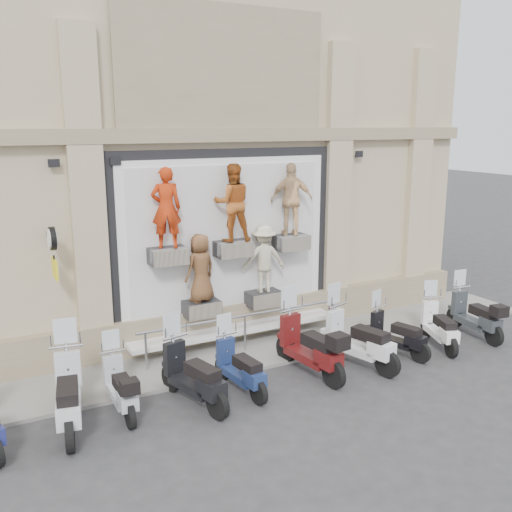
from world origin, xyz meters
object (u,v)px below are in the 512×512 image
object	(u,v)px
scooter_b	(67,380)
scooter_d	(193,363)
guard_rail	(245,334)
scooter_i	(440,317)
scooter_c	(120,377)
scooter_f	(309,335)
scooter_h	(397,325)
scooter_e	(240,357)
clock_sign_bracket	(53,246)
scooter_j	(475,306)
scooter_g	(358,328)

from	to	relation	value
scooter_b	scooter_d	bearing A→B (deg)	4.77
guard_rail	scooter_b	xyz separation A→B (m)	(-4.11, -1.49, 0.40)
scooter_b	scooter_i	xyz separation A→B (m)	(8.30, -0.26, -0.14)
guard_rail	scooter_c	world-z (taller)	scooter_c
scooter_f	scooter_h	size ratio (longest dim) A/B	1.24
scooter_e	scooter_h	bearing A→B (deg)	-6.64
scooter_b	scooter_c	bearing A→B (deg)	17.32
clock_sign_bracket	scooter_j	bearing A→B (deg)	-12.81
scooter_d	scooter_g	size ratio (longest dim) A/B	0.95
scooter_b	scooter_e	bearing A→B (deg)	7.77
scooter_f	clock_sign_bracket	bearing A→B (deg)	149.44
scooter_g	guard_rail	bearing A→B (deg)	120.94
scooter_h	scooter_i	bearing A→B (deg)	-20.22
scooter_b	scooter_c	xyz separation A→B (m)	(0.91, 0.11, -0.17)
scooter_b	scooter_g	world-z (taller)	scooter_b
scooter_f	scooter_g	distance (m)	1.16
clock_sign_bracket	scooter_d	size ratio (longest dim) A/B	0.51
clock_sign_bracket	scooter_b	xyz separation A→B (m)	(-0.21, -1.96, -1.93)
scooter_f	scooter_g	xyz separation A→B (m)	(1.15, -0.15, -0.01)
scooter_b	scooter_g	bearing A→B (deg)	7.95
scooter_f	scooter_i	distance (m)	3.52
scooter_b	scooter_f	bearing A→B (deg)	9.10
scooter_b	scooter_h	bearing A→B (deg)	9.08
guard_rail	scooter_e	xyz separation A→B (m)	(-0.94, -1.64, 0.25)
clock_sign_bracket	scooter_h	xyz separation A→B (m)	(6.87, -2.13, -2.10)
guard_rail	scooter_g	size ratio (longest dim) A/B	2.41
guard_rail	scooter_b	world-z (taller)	scooter_b
scooter_e	scooter_i	world-z (taller)	scooter_i
scooter_b	scooter_e	distance (m)	3.18
scooter_h	scooter_j	size ratio (longest dim) A/B	0.91
guard_rail	scooter_i	world-z (taller)	scooter_i
clock_sign_bracket	guard_rail	bearing A→B (deg)	-6.84
scooter_b	scooter_f	xyz separation A→B (m)	(4.79, -0.11, -0.00)
scooter_d	scooter_j	world-z (taller)	scooter_d
scooter_c	scooter_h	world-z (taller)	scooter_h
scooter_b	scooter_j	distance (m)	9.57
scooter_b	scooter_c	distance (m)	0.93
guard_rail	scooter_h	size ratio (longest dim) A/B	2.94
guard_rail	clock_sign_bracket	size ratio (longest dim) A/B	4.96
scooter_b	scooter_h	xyz separation A→B (m)	(7.08, -0.17, -0.17)
scooter_f	scooter_h	world-z (taller)	scooter_f
scooter_c	scooter_h	xyz separation A→B (m)	(6.17, -0.28, 0.01)
scooter_j	scooter_e	bearing A→B (deg)	-173.09
scooter_b	scooter_i	distance (m)	8.31
scooter_g	scooter_i	bearing A→B (deg)	-15.16
scooter_b	scooter_f	size ratio (longest dim) A/B	1.00
scooter_f	guard_rail	bearing A→B (deg)	106.60
scooter_b	scooter_d	xyz separation A→B (m)	(2.18, -0.22, -0.06)
scooter_f	scooter_i	size ratio (longest dim) A/B	1.19
scooter_e	scooter_f	bearing A→B (deg)	-5.07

